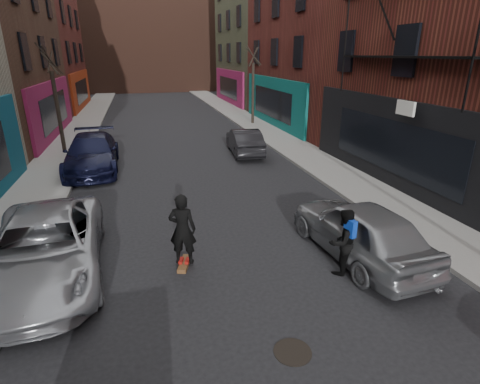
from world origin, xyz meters
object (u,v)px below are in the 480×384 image
parked_left_far (45,248)px  parked_right_far (360,229)px  tree_right_far (253,76)px  parked_left_end (92,153)px  manhole (293,352)px  tree_left_far (55,90)px  skateboarder (182,229)px  parked_right_end (244,141)px  skateboard (184,264)px  pedestrian (343,242)px

parked_left_far → parked_right_far: size_ratio=1.20×
parked_left_far → parked_right_far: bearing=-11.6°
tree_right_far → parked_left_end: bearing=-138.1°
parked_right_far → manhole: parked_right_far is taller
tree_left_far → parked_right_far: tree_left_far is taller
tree_left_far → parked_left_end: (1.80, -3.50, -2.57)m
tree_left_far → manhole: 18.02m
skateboarder → manhole: size_ratio=2.65×
parked_left_far → skateboarder: skateboarder is taller
tree_left_far → skateboarder: tree_left_far is taller
skateboarder → manhole: skateboarder is taller
tree_left_far → skateboarder: (4.84, -13.02, -2.35)m
parked_right_end → skateboard: bearing=71.7°
parked_right_far → skateboarder: size_ratio=2.47×
skateboarder → manhole: bearing=132.0°
parked_right_far → parked_right_end: size_ratio=1.10×
parked_right_end → tree_left_far: bearing=-9.4°
tree_left_far → skateboarder: bearing=-69.6°
parked_right_far → skateboard: size_ratio=5.73×
skateboard → skateboarder: skateboarder is taller
parked_left_far → pedestrian: bearing=-17.4°
parked_left_far → skateboarder: bearing=-10.5°
tree_right_far → parked_left_far: (-10.80, -18.63, -2.76)m
parked_left_far → parked_right_end: size_ratio=1.32×
parked_left_far → skateboard: bearing=-10.5°
skateboarder → parked_left_end: bearing=-54.0°
tree_right_far → parked_left_end: tree_right_far is taller
parked_left_far → parked_right_end: parked_left_far is taller
parked_right_end → pedestrian: pedestrian is taller
pedestrian → parked_left_end: bearing=-71.0°
tree_left_far → tree_right_far: bearing=25.8°
parked_left_end → parked_right_end: size_ratio=1.33×
pedestrian → skateboarder: bearing=-32.5°
parked_left_far → parked_right_end: bearing=49.0°
parked_right_far → pedestrian: size_ratio=2.73×
parked_right_end → parked_left_far: bearing=57.6°
pedestrian → manhole: size_ratio=2.40×
parked_right_far → parked_right_end: 11.31m
parked_left_end → skateboard: 10.02m
pedestrian → parked_right_end: bearing=-107.0°
tree_right_far → skateboarder: 20.62m
parked_right_far → pedestrian: bearing=30.9°
skateboarder → tree_left_far: bearing=-51.3°
parked_right_far → pedestrian: (-0.85, -0.61, 0.07)m
tree_left_far → skateboarder: 14.09m
parked_right_end → manhole: (-3.02, -14.10, -0.68)m
tree_left_far → skateboard: size_ratio=8.12×
tree_left_far → tree_right_far: size_ratio=0.96×
tree_left_far → manhole: size_ratio=9.29×
skateboard → manhole: size_ratio=1.14×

